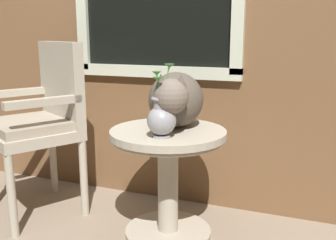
# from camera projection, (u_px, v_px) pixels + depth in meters

# --- Properties ---
(wicker_side_table) EXTENTS (0.58, 0.58, 0.56)m
(wicker_side_table) POSITION_uv_depth(u_px,v_px,m) (168.00, 164.00, 1.96)
(wicker_side_table) COLOR #B2A893
(wicker_side_table) RESTS_ON ground_plane
(wicker_chair) EXTENTS (0.63, 0.62, 0.99)m
(wicker_chair) POSITION_uv_depth(u_px,v_px,m) (42.00, 117.00, 2.23)
(wicker_chair) COLOR #B2A893
(wicker_chair) RESTS_ON ground_plane
(cat) EXTENTS (0.35, 0.65, 0.29)m
(cat) POSITION_uv_depth(u_px,v_px,m) (175.00, 99.00, 1.95)
(cat) COLOR brown
(cat) RESTS_ON wicker_side_table
(pewter_vase_with_ivy) EXTENTS (0.13, 0.13, 0.33)m
(pewter_vase_with_ivy) POSITION_uv_depth(u_px,v_px,m) (162.00, 117.00, 1.77)
(pewter_vase_with_ivy) COLOR #99999E
(pewter_vase_with_ivy) RESTS_ON wicker_side_table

